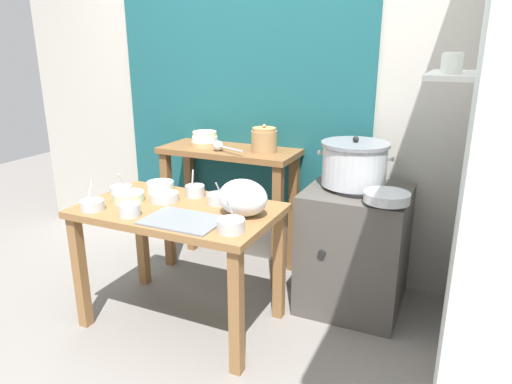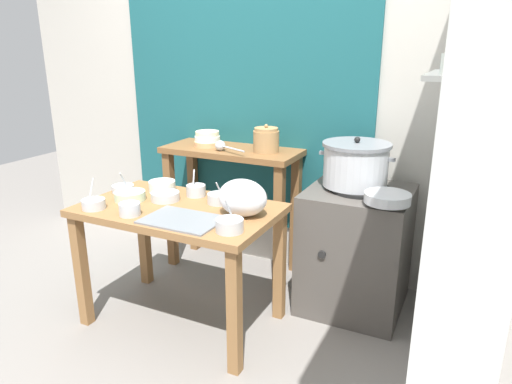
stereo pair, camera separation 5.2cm
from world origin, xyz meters
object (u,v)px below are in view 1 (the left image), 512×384
clay_pot (264,140)px  prep_bowl_0 (129,210)px  steamer_pot (354,164)px  serving_tray (183,220)px  wide_pan (387,197)px  prep_bowl_8 (231,225)px  prep_bowl_1 (129,196)px  prep_bowl_7 (121,189)px  plastic_bag (243,198)px  prep_bowl_6 (92,205)px  stove_block (354,248)px  ladle (219,146)px  back_shelf_table (229,179)px  prep_bowl_3 (160,186)px  bowl_stack_enamel (205,139)px  prep_table (179,226)px  prep_bowl_5 (195,190)px  prep_bowl_2 (218,198)px  prep_bowl_4 (164,196)px

clay_pot → prep_bowl_0: bearing=-109.7°
steamer_pot → serving_tray: bearing=-130.2°
clay_pot → wide_pan: (0.87, -0.35, -0.17)m
prep_bowl_0 → prep_bowl_8: bearing=3.2°
clay_pot → serving_tray: clay_pot is taller
prep_bowl_1 → prep_bowl_7: prep_bowl_7 is taller
plastic_bag → prep_bowl_6: plastic_bag is taller
stove_block → ladle: (-0.96, 0.03, 0.55)m
stove_block → back_shelf_table: bearing=172.1°
serving_tray → prep_bowl_7: size_ratio=2.99×
ladle → prep_bowl_3: bearing=-110.0°
serving_tray → prep_bowl_3: 0.54m
serving_tray → prep_bowl_1: (-0.46, 0.14, 0.02)m
bowl_stack_enamel → prep_bowl_6: bowl_stack_enamel is taller
prep_table → prep_bowl_6: (-0.40, -0.23, 0.14)m
ladle → prep_bowl_5: 0.47m
prep_bowl_8 → prep_bowl_2: bearing=127.2°
steamer_pot → ladle: bearing=179.5°
steamer_pot → prep_bowl_2: steamer_pot is taller
prep_bowl_3 → prep_bowl_7: prep_bowl_7 is taller
bowl_stack_enamel → prep_bowl_5: 0.61m
prep_table → stove_block: stove_block is taller
clay_pot → prep_bowl_0: 1.05m
prep_bowl_7 → prep_bowl_5: bearing=17.1°
stove_block → plastic_bag: (-0.48, -0.58, 0.44)m
prep_bowl_2 → serving_tray: bearing=-94.9°
bowl_stack_enamel → ladle: (0.17, -0.09, -0.02)m
stove_block → prep_bowl_7: size_ratio=5.84×
prep_bowl_3 → prep_bowl_4: prep_bowl_3 is taller
prep_bowl_7 → serving_tray: bearing=-22.1°
steamer_pot → prep_bowl_1: size_ratio=2.51×
clay_pot → prep_bowl_3: size_ratio=1.15×
stove_block → prep_bowl_2: (-0.69, -0.46, 0.37)m
prep_bowl_6 → prep_bowl_8: 0.83m
ladle → prep_bowl_1: bearing=-108.9°
clay_pot → prep_bowl_8: bearing=-75.8°
steamer_pot → prep_bowl_0: (-0.98, -0.86, -0.15)m
bowl_stack_enamel → back_shelf_table: bearing=2.4°
ladle → prep_bowl_6: bearing=-109.5°
prep_bowl_0 → prep_bowl_2: (0.33, 0.37, -0.00)m
prep_bowl_1 → prep_bowl_4: prep_bowl_1 is taller
steamer_pot → prep_bowl_8: steamer_pot is taller
wide_pan → prep_bowl_3: wide_pan is taller
steamer_pot → bowl_stack_enamel: steamer_pot is taller
serving_tray → prep_bowl_2: bearing=85.1°
clay_pot → bowl_stack_enamel: size_ratio=0.99×
wide_pan → prep_bowl_2: 0.93m
prep_table → serving_tray: size_ratio=2.75×
plastic_bag → prep_bowl_7: 0.85m
bowl_stack_enamel → serving_tray: size_ratio=0.47×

